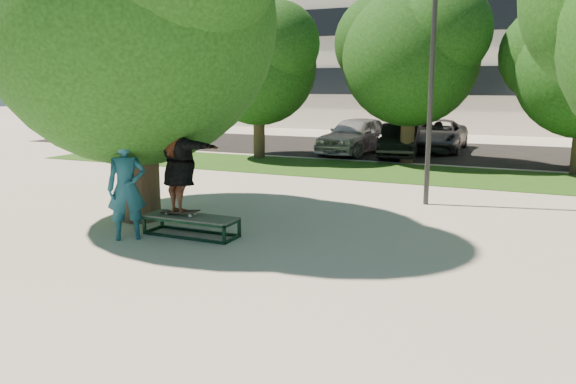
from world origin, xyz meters
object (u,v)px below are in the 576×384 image
at_px(car_silver_a, 356,135).
at_px(bystander, 127,188).
at_px(grind_box, 191,226).
at_px(car_grey, 436,135).
at_px(car_dark, 400,141).
at_px(tree_left, 130,1).
at_px(lamppost, 432,69).

bearing_deg(car_silver_a, bystander, -80.54).
relative_size(grind_box, car_grey, 0.38).
height_order(grind_box, bystander, bystander).
bearing_deg(car_dark, car_grey, 62.08).
bearing_deg(car_silver_a, car_grey, 48.90).
bearing_deg(bystander, grind_box, -5.69).
relative_size(tree_left, car_silver_a, 1.59).
bearing_deg(bystander, car_grey, 39.53).
relative_size(tree_left, car_grey, 1.49).
xyz_separation_m(tree_left, car_dark, (2.68, 12.41, -3.78)).
distance_m(car_silver_a, car_grey, 3.69).
height_order(tree_left, lamppost, tree_left).
xyz_separation_m(lamppost, car_grey, (-1.66, 11.20, -2.49)).
bearing_deg(lamppost, grind_box, -126.92).
height_order(tree_left, bystander, tree_left).
xyz_separation_m(car_dark, car_grey, (0.95, 2.70, 0.02)).
distance_m(lamppost, car_silver_a, 10.20).
distance_m(lamppost, grind_box, 6.54).
height_order(lamppost, bystander, lamppost).
relative_size(bystander, car_grey, 0.40).
bearing_deg(tree_left, car_silver_a, 86.44).
bearing_deg(grind_box, car_silver_a, 94.24).
bearing_deg(car_grey, bystander, -100.84).
xyz_separation_m(grind_box, car_silver_a, (-1.00, 13.49, 0.57)).
bearing_deg(bystander, car_dark, 41.57).
bearing_deg(car_silver_a, grind_box, -76.60).
height_order(grind_box, car_grey, car_grey).
bearing_deg(car_dark, grind_box, -102.27).
bearing_deg(lamppost, car_grey, 98.44).
bearing_deg(grind_box, bystander, -144.74).
xyz_separation_m(grind_box, bystander, (-0.93, -0.66, 0.76)).
relative_size(lamppost, car_grey, 1.28).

